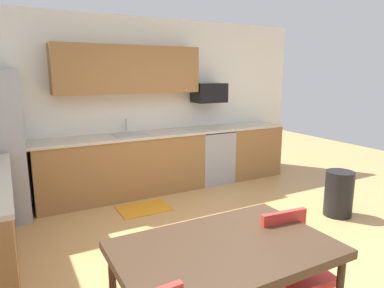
# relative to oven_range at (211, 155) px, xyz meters

# --- Properties ---
(ground_plane) EXTENTS (12.00, 12.00, 0.00)m
(ground_plane) POSITION_rel_oven_range_xyz_m (-1.08, -2.30, -0.46)
(ground_plane) COLOR tan
(wall_back) EXTENTS (5.80, 0.10, 2.70)m
(wall_back) POSITION_rel_oven_range_xyz_m (-1.08, 0.35, 0.90)
(wall_back) COLOR white
(wall_back) RESTS_ON ground
(cabinet_run_back) EXTENTS (2.53, 0.60, 0.90)m
(cabinet_run_back) POSITION_rel_oven_range_xyz_m (-1.57, -0.00, -0.01)
(cabinet_run_back) COLOR olive
(cabinet_run_back) RESTS_ON ground
(cabinet_run_back_right) EXTENTS (1.02, 0.60, 0.90)m
(cabinet_run_back_right) POSITION_rel_oven_range_xyz_m (0.81, -0.00, -0.01)
(cabinet_run_back_right) COLOR olive
(cabinet_run_back_right) RESTS_ON ground
(countertop_back) EXTENTS (4.80, 0.64, 0.04)m
(countertop_back) POSITION_rel_oven_range_xyz_m (-1.08, -0.00, 0.46)
(countertop_back) COLOR beige
(countertop_back) RESTS_ON cabinet_run_back
(upper_cabinets_back) EXTENTS (2.20, 0.34, 0.70)m
(upper_cabinets_back) POSITION_rel_oven_range_xyz_m (-1.38, 0.13, 1.44)
(upper_cabinets_back) COLOR olive
(oven_range) EXTENTS (0.60, 0.60, 0.91)m
(oven_range) POSITION_rel_oven_range_xyz_m (0.00, 0.00, 0.00)
(oven_range) COLOR #999BA0
(oven_range) RESTS_ON ground
(microwave) EXTENTS (0.54, 0.36, 0.32)m
(microwave) POSITION_rel_oven_range_xyz_m (0.00, 0.10, 1.07)
(microwave) COLOR black
(sink_basin) EXTENTS (0.48, 0.40, 0.14)m
(sink_basin) POSITION_rel_oven_range_xyz_m (-1.44, -0.00, 0.42)
(sink_basin) COLOR #A5A8AD
(sink_basin) RESTS_ON countertop_back
(sink_faucet) EXTENTS (0.02, 0.02, 0.24)m
(sink_faucet) POSITION_rel_oven_range_xyz_m (-1.44, 0.18, 0.58)
(sink_faucet) COLOR #B2B5BA
(sink_faucet) RESTS_ON countertop_back
(dining_table) EXTENTS (1.40, 0.90, 0.76)m
(dining_table) POSITION_rel_oven_range_xyz_m (-1.89, -3.24, 0.25)
(dining_table) COLOR #422D1E
(dining_table) RESTS_ON ground
(chair_near_table) EXTENTS (0.44, 0.44, 0.85)m
(chair_near_table) POSITION_rel_oven_range_xyz_m (-1.32, -3.27, 0.05)
(chair_near_table) COLOR red
(chair_near_table) RESTS_ON ground
(trash_bin) EXTENTS (0.36, 0.36, 0.60)m
(trash_bin) POSITION_rel_oven_range_xyz_m (0.70, -2.07, -0.16)
(trash_bin) COLOR black
(trash_bin) RESTS_ON ground
(floor_mat) EXTENTS (0.70, 0.50, 0.01)m
(floor_mat) POSITION_rel_oven_range_xyz_m (-1.49, -0.65, -0.45)
(floor_mat) COLOR orange
(floor_mat) RESTS_ON ground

